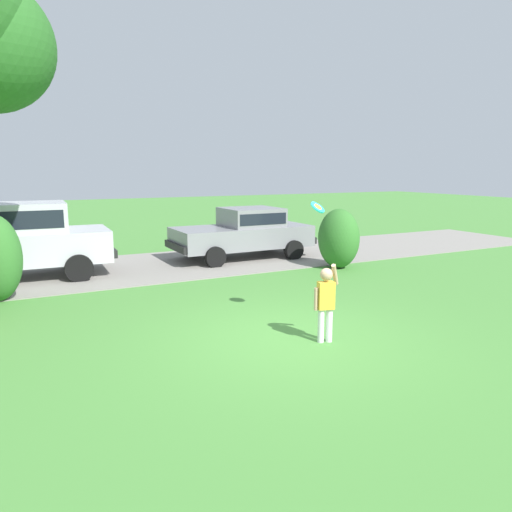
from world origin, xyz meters
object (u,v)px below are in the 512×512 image
parked_suv (14,237)px  child_thrower (326,299)px  frisbee (318,207)px  parked_sedan (245,231)px

parked_suv → child_thrower: parked_suv is taller
frisbee → child_thrower: bearing=-114.7°
parked_sedan → frisbee: frisbee is taller
parked_sedan → child_thrower: bearing=-106.0°
parked_suv → child_thrower: 8.41m
parked_suv → frisbee: size_ratio=14.63×
parked_sedan → parked_suv: 6.40m
child_thrower → frisbee: (0.40, 0.87, 1.37)m
parked_suv → frisbee: bearing=-53.4°
parked_sedan → frisbee: size_ratio=13.60×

